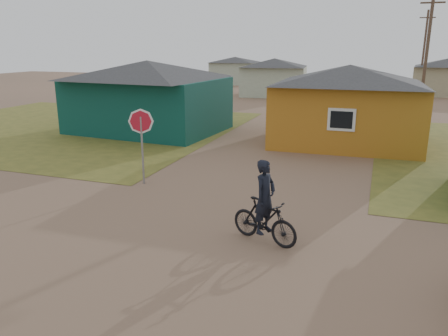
# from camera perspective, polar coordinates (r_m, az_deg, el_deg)

# --- Properties ---
(ground) EXTENTS (120.00, 120.00, 0.00)m
(ground) POSITION_cam_1_polar(r_m,az_deg,el_deg) (10.74, -4.70, -10.90)
(ground) COLOR #87654E
(grass_nw) EXTENTS (20.00, 18.00, 0.00)m
(grass_nw) POSITION_cam_1_polar(r_m,az_deg,el_deg) (28.64, -19.84, 5.15)
(grass_nw) COLOR olive
(grass_nw) RESTS_ON ground
(house_teal) EXTENTS (8.93, 7.08, 4.00)m
(house_teal) POSITION_cam_1_polar(r_m,az_deg,el_deg) (25.66, -9.85, 9.35)
(house_teal) COLOR #0A3831
(house_teal) RESTS_ON ground
(house_yellow) EXTENTS (7.72, 6.76, 3.90)m
(house_yellow) POSITION_cam_1_polar(r_m,az_deg,el_deg) (22.94, 15.83, 8.13)
(house_yellow) COLOR #B36E1B
(house_yellow) RESTS_ON ground
(house_pale_west) EXTENTS (7.04, 6.15, 3.60)m
(house_pale_west) POSITION_cam_1_polar(r_m,az_deg,el_deg) (43.98, 6.55, 11.78)
(house_pale_west) COLOR #ACB89E
(house_pale_west) RESTS_ON ground
(house_beige_east) EXTENTS (6.95, 6.05, 3.60)m
(house_beige_east) POSITION_cam_1_polar(r_m,az_deg,el_deg) (49.18, 27.07, 10.61)
(house_beige_east) COLOR tan
(house_beige_east) RESTS_ON ground
(house_pale_north) EXTENTS (6.28, 5.81, 3.40)m
(house_pale_north) POSITION_cam_1_polar(r_m,az_deg,el_deg) (57.70, 1.43, 12.69)
(house_pale_north) COLOR #ACB89E
(house_pale_north) RESTS_ON ground
(utility_pole_near) EXTENTS (1.40, 0.20, 8.00)m
(utility_pole_near) POSITION_cam_1_polar(r_m,az_deg,el_deg) (30.83, 24.92, 13.08)
(utility_pole_near) COLOR brown
(utility_pole_near) RESTS_ON ground
(utility_pole_far) EXTENTS (1.40, 0.20, 8.00)m
(utility_pole_far) POSITION_cam_1_polar(r_m,az_deg,el_deg) (46.86, 24.61, 13.54)
(utility_pole_far) COLOR brown
(utility_pole_far) RESTS_ON ground
(stop_sign) EXTENTS (0.89, 0.07, 2.71)m
(stop_sign) POSITION_cam_1_polar(r_m,az_deg,el_deg) (15.52, -10.75, 4.94)
(stop_sign) COLOR gray
(stop_sign) RESTS_ON ground
(cyclist) EXTENTS (1.96, 1.14, 2.14)m
(cyclist) POSITION_cam_1_polar(r_m,az_deg,el_deg) (10.98, 5.31, -5.86)
(cyclist) COLOR black
(cyclist) RESTS_ON ground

